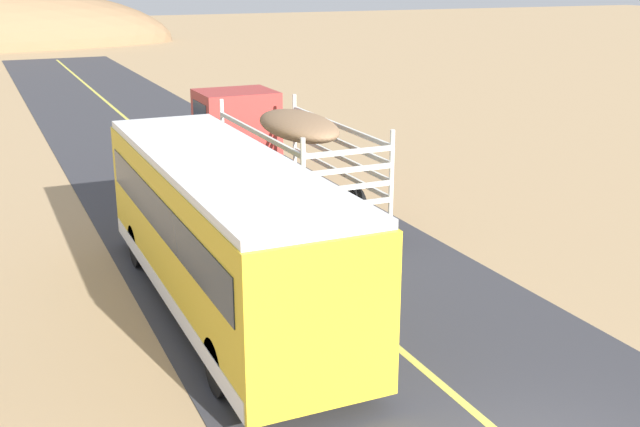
% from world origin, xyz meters
% --- Properties ---
extents(livestock_truck, '(2.53, 9.70, 3.02)m').
position_xyz_m(livestock_truck, '(1.41, 15.92, 1.79)').
color(livestock_truck, '#B2332D').
rests_on(livestock_truck, road_surface).
extents(bus, '(2.54, 10.00, 3.21)m').
position_xyz_m(bus, '(-2.39, 7.59, 1.75)').
color(bus, gold).
rests_on(bus, road_surface).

